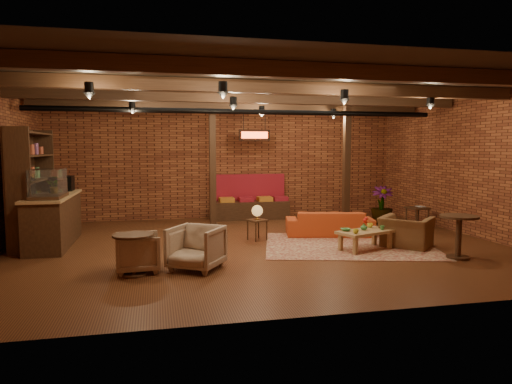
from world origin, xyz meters
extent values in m
plane|color=#371A0D|center=(0.00, 0.00, 0.00)|extent=(10.00, 10.00, 0.00)
cube|color=black|center=(0.00, 0.00, 3.20)|extent=(10.00, 8.00, 0.02)
cube|color=brown|center=(0.00, 4.00, 1.60)|extent=(10.00, 0.02, 3.20)
cube|color=brown|center=(0.00, -4.00, 1.60)|extent=(10.00, 0.02, 3.20)
cube|color=brown|center=(5.00, 0.00, 1.60)|extent=(0.02, 8.00, 3.20)
cylinder|color=black|center=(0.00, 1.60, 2.85)|extent=(9.60, 0.12, 0.12)
cube|color=black|center=(-0.60, 2.60, 1.60)|extent=(0.16, 0.16, 3.20)
cube|color=black|center=(2.80, 2.00, 1.60)|extent=(0.16, 0.16, 3.20)
imported|color=#337F33|center=(-4.00, 1.20, 1.22)|extent=(0.35, 0.39, 0.30)
cube|color=#FF4119|center=(0.60, 3.10, 2.35)|extent=(0.86, 0.06, 0.30)
cube|color=maroon|center=(1.82, -0.40, 0.01)|extent=(3.92, 3.35, 0.01)
imported|color=#AF3C18|center=(1.85, 0.74, 0.29)|extent=(2.09, 1.18, 0.57)
cube|color=#AA7A4F|center=(1.98, -0.84, 0.36)|extent=(1.26, 0.92, 0.05)
cube|color=#AA7A4F|center=(1.61, -1.19, 0.17)|extent=(0.07, 0.07, 0.34)
cube|color=#AA7A4F|center=(2.49, -0.86, 0.17)|extent=(0.07, 0.07, 0.34)
cube|color=#AA7A4F|center=(1.47, -0.82, 0.17)|extent=(0.07, 0.07, 0.34)
cube|color=#AA7A4F|center=(2.35, -0.49, 0.17)|extent=(0.07, 0.07, 0.34)
imported|color=gold|center=(1.65, -1.11, 0.43)|extent=(0.14, 0.14, 0.09)
imported|color=#387D39|center=(2.33, -0.85, 0.43)|extent=(0.12, 0.12, 0.09)
imported|color=gold|center=(2.21, -0.56, 0.43)|extent=(0.14, 0.14, 0.09)
imported|color=#387D39|center=(1.58, -0.80, 0.41)|extent=(0.25, 0.25, 0.05)
imported|color=#387D39|center=(1.97, -0.80, 0.45)|extent=(0.14, 0.14, 0.11)
sphere|color=red|center=(1.97, -0.80, 0.59)|extent=(0.10, 0.10, 0.10)
cube|color=black|center=(0.11, 0.56, 0.44)|extent=(0.49, 0.49, 0.04)
cylinder|color=black|center=(0.11, 0.56, 0.21)|extent=(0.03, 0.03, 0.42)
cylinder|color=olive|center=(0.11, 0.56, 0.46)|extent=(0.12, 0.12, 0.02)
cylinder|color=olive|center=(0.11, 0.56, 0.53)|extent=(0.04, 0.04, 0.18)
sphere|color=#C78A2E|center=(0.11, 0.56, 0.65)|extent=(0.25, 0.25, 0.25)
cylinder|color=black|center=(-2.39, -1.73, 0.65)|extent=(0.64, 0.64, 0.04)
cylinder|color=black|center=(-2.39, -1.73, 0.33)|extent=(0.09, 0.09, 0.62)
cylinder|color=black|center=(-2.39, -1.73, 0.02)|extent=(0.38, 0.38, 0.04)
imported|color=#C7B39A|center=(-2.33, -1.50, 0.35)|extent=(0.67, 0.71, 0.69)
imported|color=#C7B39A|center=(-1.40, -1.56, 0.40)|extent=(1.05, 1.03, 0.80)
imported|color=brown|center=(2.90, -0.78, 0.42)|extent=(1.10, 1.12, 0.83)
cube|color=black|center=(4.40, 1.23, 0.50)|extent=(0.53, 0.53, 0.04)
cylinder|color=black|center=(4.40, 1.23, 0.24)|extent=(0.04, 0.04, 0.48)
imported|color=black|center=(4.40, 1.23, 0.53)|extent=(0.20, 0.25, 0.02)
cylinder|color=black|center=(3.32, -1.84, 0.77)|extent=(0.67, 0.67, 0.04)
cylinder|color=black|center=(3.32, -1.84, 0.39)|extent=(0.11, 0.11, 0.74)
cylinder|color=black|center=(3.32, -1.84, 0.02)|extent=(0.40, 0.40, 0.04)
imported|color=#4C7F4C|center=(3.79, 1.94, 1.50)|extent=(2.12, 2.12, 3.01)
camera|label=1|loc=(-2.03, -9.00, 2.00)|focal=32.00mm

